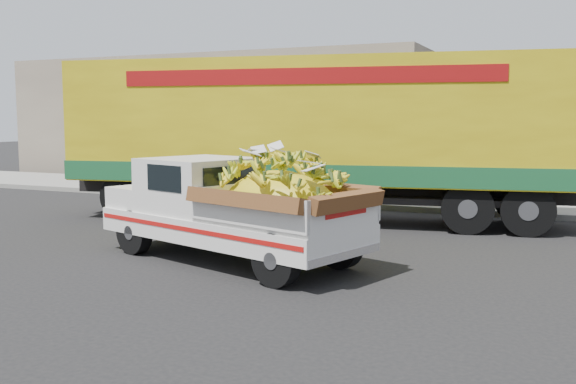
% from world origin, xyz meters
% --- Properties ---
extents(ground, '(100.00, 100.00, 0.00)m').
position_xyz_m(ground, '(0.00, 0.00, 0.00)').
color(ground, black).
rests_on(ground, ground).
extents(curb, '(60.00, 0.25, 0.15)m').
position_xyz_m(curb, '(0.00, 7.80, 0.07)').
color(curb, gray).
rests_on(curb, ground).
extents(sidewalk, '(60.00, 4.00, 0.14)m').
position_xyz_m(sidewalk, '(0.00, 9.90, 0.07)').
color(sidewalk, gray).
rests_on(sidewalk, ground).
extents(building_left, '(18.00, 6.00, 5.00)m').
position_xyz_m(building_left, '(-8.00, 15.80, 2.50)').
color(building_left, gray).
rests_on(building_left, ground).
extents(pickup_truck, '(5.27, 3.22, 1.74)m').
position_xyz_m(pickup_truck, '(1.03, 0.56, 0.93)').
color(pickup_truck, black).
rests_on(pickup_truck, ground).
extents(semi_trailer, '(12.08, 4.55, 3.80)m').
position_xyz_m(semi_trailer, '(0.41, 5.35, 2.12)').
color(semi_trailer, black).
rests_on(semi_trailer, ground).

